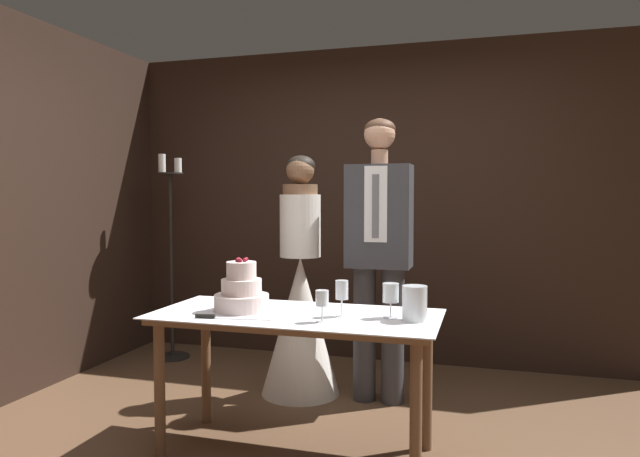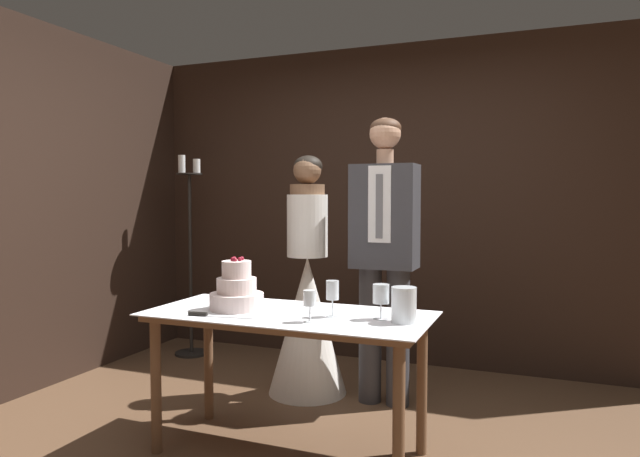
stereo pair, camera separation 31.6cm
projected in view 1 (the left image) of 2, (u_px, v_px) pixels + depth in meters
The scene contains 11 objects.
wall_back at pixel (379, 205), 4.75m from camera, with size 4.52×0.12×2.59m, color black.
cake_table at pixel (296, 331), 2.98m from camera, with size 1.49×0.69×0.75m.
tiered_cake at pixel (242, 292), 3.04m from camera, with size 0.29×0.29×0.28m.
cake_knife at pixel (218, 317), 2.85m from camera, with size 0.38×0.08×0.02m.
wine_glass_near at pixel (322, 299), 2.76m from camera, with size 0.06×0.06×0.16m.
wine_glass_middle at pixel (342, 292), 2.89m from camera, with size 0.07×0.07×0.19m.
wine_glass_far at pixel (391, 295), 2.86m from camera, with size 0.08×0.08×0.18m.
hurricane_candle at pixel (415, 304), 2.79m from camera, with size 0.12×0.12×0.17m.
bride at pixel (300, 308), 3.92m from camera, with size 0.54×0.54×1.64m.
groom at pixel (379, 245), 3.74m from camera, with size 0.42×0.25×1.87m.
candle_stand at pixel (171, 264), 4.78m from camera, with size 0.28×0.28×1.72m.
Camera 1 is at (0.86, -2.72, 1.36)m, focal length 32.00 mm.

